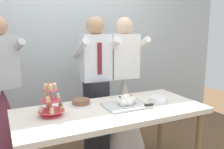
% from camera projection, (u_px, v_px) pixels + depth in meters
% --- Properties ---
extents(rear_wall, '(5.20, 0.10, 2.90)m').
position_uv_depth(rear_wall, '(70.00, 34.00, 3.40)').
color(rear_wall, silver).
rests_on(rear_wall, ground_plane).
extents(dessert_table, '(1.80, 0.80, 0.78)m').
position_uv_depth(dessert_table, '(112.00, 116.00, 2.32)').
color(dessert_table, silver).
rests_on(dessert_table, ground_plane).
extents(cupcake_stand, '(0.23, 0.23, 0.31)m').
position_uv_depth(cupcake_stand, '(51.00, 102.00, 2.11)').
color(cupcake_stand, '#D83F4C').
rests_on(cupcake_stand, dessert_table).
extents(main_cake_tray, '(0.43, 0.31, 0.12)m').
position_uv_depth(main_cake_tray, '(126.00, 103.00, 2.37)').
color(main_cake_tray, silver).
rests_on(main_cake_tray, dessert_table).
extents(plate_stack, '(0.18, 0.18, 0.05)m').
position_uv_depth(plate_stack, '(158.00, 100.00, 2.51)').
color(plate_stack, white).
rests_on(plate_stack, dessert_table).
extents(round_cake, '(0.24, 0.24, 0.06)m').
position_uv_depth(round_cake, '(81.00, 102.00, 2.42)').
color(round_cake, white).
rests_on(round_cake, dessert_table).
extents(person_groom, '(0.47, 0.50, 1.66)m').
position_uv_depth(person_groom, '(96.00, 94.00, 2.91)').
color(person_groom, '#232328').
rests_on(person_groom, ground_plane).
extents(person_bride, '(0.56, 0.56, 1.66)m').
position_uv_depth(person_bride, '(124.00, 104.00, 3.09)').
color(person_bride, white).
rests_on(person_bride, ground_plane).
extents(person_guest, '(0.60, 0.60, 1.66)m').
position_uv_depth(person_guest, '(5.00, 119.00, 2.57)').
color(person_guest, brown).
rests_on(person_guest, ground_plane).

